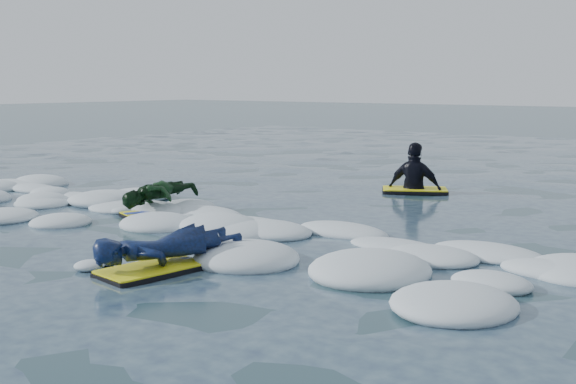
{
  "coord_description": "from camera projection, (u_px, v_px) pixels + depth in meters",
  "views": [
    {
      "loc": [
        6.93,
        -6.36,
        2.02
      ],
      "look_at": [
        0.89,
        1.6,
        0.51
      ],
      "focal_mm": 45.0,
      "sensor_mm": 36.0,
      "label": 1
    }
  ],
  "objects": [
    {
      "name": "prone_woman_unit",
      "position": [
        167.0,
        250.0,
        7.84
      ],
      "size": [
        1.0,
        1.81,
        0.45
      ],
      "rotation": [
        0.0,
        0.0,
        1.44
      ],
      "color": "black",
      "rests_on": "ground"
    },
    {
      "name": "foam_band",
      "position": [
        214.0,
        227.0,
        10.27
      ],
      "size": [
        12.0,
        3.1,
        0.3
      ],
      "primitive_type": null,
      "color": "silver",
      "rests_on": "ground"
    },
    {
      "name": "prone_child_unit",
      "position": [
        159.0,
        197.0,
        11.23
      ],
      "size": [
        0.74,
        1.36,
        0.51
      ],
      "rotation": [
        0.0,
        0.0,
        1.23
      ],
      "color": "black",
      "rests_on": "ground"
    },
    {
      "name": "waiting_rider_unit",
      "position": [
        415.0,
        190.0,
        13.44
      ],
      "size": [
        1.37,
        1.17,
        1.8
      ],
      "rotation": [
        0.0,
        0.0,
        0.52
      ],
      "color": "black",
      "rests_on": "ground"
    },
    {
      "name": "ground",
      "position": [
        161.0,
        239.0,
        9.45
      ],
      "size": [
        120.0,
        120.0,
        0.0
      ],
      "primitive_type": "plane",
      "color": "#1C3644",
      "rests_on": "ground"
    }
  ]
}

